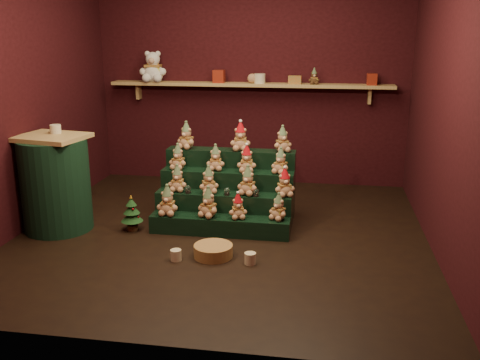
% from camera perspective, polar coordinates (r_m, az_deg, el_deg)
% --- Properties ---
extents(ground, '(4.00, 4.00, 0.00)m').
position_cam_1_polar(ground, '(5.38, -1.90, -5.76)').
color(ground, black).
rests_on(ground, ground).
extents(back_wall, '(4.00, 0.10, 2.80)m').
position_cam_1_polar(back_wall, '(7.05, 1.24, 11.08)').
color(back_wall, black).
rests_on(back_wall, ground).
extents(front_wall, '(4.00, 0.10, 2.80)m').
position_cam_1_polar(front_wall, '(3.08, -9.49, 4.86)').
color(front_wall, black).
rests_on(front_wall, ground).
extents(left_wall, '(0.10, 4.00, 2.80)m').
position_cam_1_polar(left_wall, '(5.80, -22.61, 8.90)').
color(left_wall, black).
rests_on(left_wall, ground).
extents(right_wall, '(0.10, 4.00, 2.80)m').
position_cam_1_polar(right_wall, '(5.06, 21.63, 8.18)').
color(right_wall, black).
rests_on(right_wall, ground).
extents(back_shelf, '(3.60, 0.26, 0.24)m').
position_cam_1_polar(back_shelf, '(6.89, 1.02, 10.09)').
color(back_shelf, tan).
rests_on(back_shelf, ground).
extents(riser_tier_front, '(1.40, 0.22, 0.18)m').
position_cam_1_polar(riser_tier_front, '(5.35, -2.18, -4.87)').
color(riser_tier_front, black).
rests_on(riser_tier_front, ground).
extents(riser_tier_midfront, '(1.40, 0.22, 0.36)m').
position_cam_1_polar(riser_tier_midfront, '(5.52, -1.74, -3.20)').
color(riser_tier_midfront, black).
rests_on(riser_tier_midfront, ground).
extents(riser_tier_midback, '(1.40, 0.22, 0.54)m').
position_cam_1_polar(riser_tier_midback, '(5.70, -1.33, -1.64)').
color(riser_tier_midback, black).
rests_on(riser_tier_midback, ground).
extents(riser_tier_back, '(1.40, 0.22, 0.72)m').
position_cam_1_polar(riser_tier_back, '(5.88, -0.95, -0.17)').
color(riser_tier_back, black).
rests_on(riser_tier_back, ground).
extents(teddy_0, '(0.22, 0.20, 0.30)m').
position_cam_1_polar(teddy_0, '(5.37, -7.74, -2.16)').
color(teddy_0, tan).
rests_on(teddy_0, riser_tier_front).
extents(teddy_1, '(0.28, 0.26, 0.30)m').
position_cam_1_polar(teddy_1, '(5.28, -3.38, -2.38)').
color(teddy_1, tan).
rests_on(teddy_1, riser_tier_front).
extents(teddy_2, '(0.22, 0.21, 0.25)m').
position_cam_1_polar(teddy_2, '(5.23, -0.23, -2.80)').
color(teddy_2, tan).
rests_on(teddy_2, riser_tier_front).
extents(teddy_3, '(0.25, 0.24, 0.26)m').
position_cam_1_polar(teddy_3, '(5.21, 4.14, -2.86)').
color(teddy_3, tan).
rests_on(teddy_3, riser_tier_front).
extents(teddy_4, '(0.20, 0.18, 0.27)m').
position_cam_1_polar(teddy_4, '(5.54, -6.69, 0.18)').
color(teddy_4, tan).
rests_on(teddy_4, riser_tier_midfront).
extents(teddy_5, '(0.26, 0.25, 0.28)m').
position_cam_1_polar(teddy_5, '(5.44, -3.38, 0.03)').
color(teddy_5, tan).
rests_on(teddy_5, riser_tier_midfront).
extents(teddy_6, '(0.25, 0.24, 0.29)m').
position_cam_1_polar(teddy_6, '(5.37, 0.85, -0.07)').
color(teddy_6, tan).
rests_on(teddy_6, riser_tier_midfront).
extents(teddy_7, '(0.26, 0.25, 0.29)m').
position_cam_1_polar(teddy_7, '(5.34, 4.77, -0.26)').
color(teddy_7, tan).
rests_on(teddy_7, riser_tier_midfront).
extents(teddy_8, '(0.22, 0.20, 0.27)m').
position_cam_1_polar(teddy_8, '(5.70, -6.64, 2.47)').
color(teddy_8, tan).
rests_on(teddy_8, riser_tier_midback).
extents(teddy_9, '(0.21, 0.19, 0.27)m').
position_cam_1_polar(teddy_9, '(5.62, -2.62, 2.39)').
color(teddy_9, tan).
rests_on(teddy_9, riser_tier_midback).
extents(teddy_10, '(0.21, 0.19, 0.28)m').
position_cam_1_polar(teddy_10, '(5.54, 0.72, 2.27)').
color(teddy_10, tan).
rests_on(teddy_10, riser_tier_midback).
extents(teddy_11, '(0.25, 0.24, 0.27)m').
position_cam_1_polar(teddy_11, '(5.50, 4.37, 2.04)').
color(teddy_11, tan).
rests_on(teddy_11, riser_tier_midback).
extents(teddy_12, '(0.26, 0.24, 0.29)m').
position_cam_1_polar(teddy_12, '(5.85, -5.74, 4.75)').
color(teddy_12, tan).
rests_on(teddy_12, riser_tier_back).
extents(teddy_13, '(0.23, 0.22, 0.30)m').
position_cam_1_polar(teddy_13, '(5.72, 0.05, 4.67)').
color(teddy_13, tan).
rests_on(teddy_13, riser_tier_back).
extents(teddy_14, '(0.25, 0.24, 0.27)m').
position_cam_1_polar(teddy_14, '(5.68, 4.55, 4.37)').
color(teddy_14, tan).
rests_on(teddy_14, riser_tier_back).
extents(snow_globe_a, '(0.06, 0.06, 0.08)m').
position_cam_1_polar(snow_globe_a, '(5.47, -5.58, -0.99)').
color(snow_globe_a, black).
rests_on(snow_globe_a, riser_tier_midfront).
extents(snow_globe_b, '(0.06, 0.06, 0.08)m').
position_cam_1_polar(snow_globe_b, '(5.39, -1.42, -1.22)').
color(snow_globe_b, black).
rests_on(snow_globe_b, riser_tier_midfront).
extents(snow_globe_c, '(0.06, 0.06, 0.08)m').
position_cam_1_polar(snow_globe_c, '(5.34, 1.72, -1.34)').
color(snow_globe_c, black).
rests_on(snow_globe_c, riser_tier_midfront).
extents(side_table, '(0.72, 0.68, 0.98)m').
position_cam_1_polar(side_table, '(5.68, -19.07, -0.35)').
color(side_table, tan).
rests_on(side_table, ground).
extents(table_ornament, '(0.11, 0.11, 0.09)m').
position_cam_1_polar(table_ornament, '(5.65, -19.08, 5.17)').
color(table_ornament, beige).
rests_on(table_ornament, side_table).
extents(mini_christmas_tree, '(0.22, 0.22, 0.38)m').
position_cam_1_polar(mini_christmas_tree, '(5.52, -11.47, -3.49)').
color(mini_christmas_tree, '#452E18').
rests_on(mini_christmas_tree, ground).
extents(mug_left, '(0.10, 0.10, 0.10)m').
position_cam_1_polar(mug_left, '(4.80, -6.85, -7.96)').
color(mug_left, beige).
rests_on(mug_left, ground).
extents(mug_right, '(0.10, 0.10, 0.10)m').
position_cam_1_polar(mug_right, '(4.70, 1.09, -8.37)').
color(mug_right, beige).
rests_on(mug_right, ground).
extents(wicker_basket, '(0.36, 0.36, 0.11)m').
position_cam_1_polar(wicker_basket, '(4.85, -2.87, -7.56)').
color(wicker_basket, '#AD7946').
rests_on(wicker_basket, ground).
extents(white_bear, '(0.38, 0.35, 0.49)m').
position_cam_1_polar(white_bear, '(7.12, -9.27, 12.27)').
color(white_bear, silver).
rests_on(white_bear, back_shelf).
extents(brown_bear, '(0.16, 0.14, 0.19)m').
position_cam_1_polar(brown_bear, '(6.78, 7.91, 10.89)').
color(brown_bear, '#472A17').
rests_on(brown_bear, back_shelf).
extents(gift_tin_red_a, '(0.14, 0.14, 0.16)m').
position_cam_1_polar(gift_tin_red_a, '(6.92, -2.26, 10.99)').
color(gift_tin_red_a, maroon).
rests_on(gift_tin_red_a, back_shelf).
extents(gift_tin_cream, '(0.14, 0.14, 0.12)m').
position_cam_1_polar(gift_tin_cream, '(6.84, 2.12, 10.77)').
color(gift_tin_cream, beige).
rests_on(gift_tin_cream, back_shelf).
extents(gift_tin_red_b, '(0.12, 0.12, 0.14)m').
position_cam_1_polar(gift_tin_red_b, '(6.81, 13.88, 10.39)').
color(gift_tin_red_b, maroon).
rests_on(gift_tin_red_b, back_shelf).
extents(shelf_plush_ball, '(0.12, 0.12, 0.12)m').
position_cam_1_polar(shelf_plush_ball, '(6.85, 1.30, 10.78)').
color(shelf_plush_ball, tan).
rests_on(shelf_plush_ball, back_shelf).
extents(scarf_gift_box, '(0.16, 0.10, 0.10)m').
position_cam_1_polar(scarf_gift_box, '(6.80, 5.87, 10.58)').
color(scarf_gift_box, '#C3511B').
rests_on(scarf_gift_box, back_shelf).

